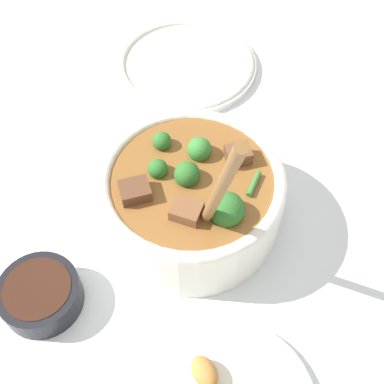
% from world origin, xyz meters
% --- Properties ---
extents(ground_plane, '(4.00, 4.00, 0.00)m').
position_xyz_m(ground_plane, '(0.00, 0.00, 0.00)').
color(ground_plane, silver).
extents(stew_bowl, '(0.25, 0.24, 0.30)m').
position_xyz_m(stew_bowl, '(0.00, 0.00, 0.06)').
color(stew_bowl, white).
rests_on(stew_bowl, ground_plane).
extents(condiment_bowl, '(0.10, 0.10, 0.04)m').
position_xyz_m(condiment_bowl, '(0.11, -0.19, 0.02)').
color(condiment_bowl, black).
rests_on(condiment_bowl, ground_plane).
extents(empty_plate, '(0.25, 0.25, 0.02)m').
position_xyz_m(empty_plate, '(-0.32, 0.01, 0.01)').
color(empty_plate, silver).
rests_on(empty_plate, ground_plane).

